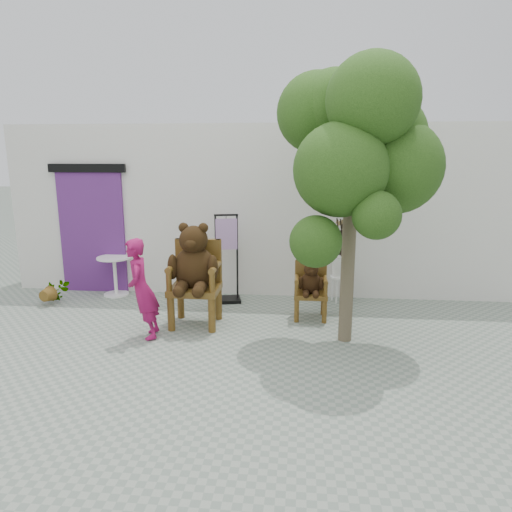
% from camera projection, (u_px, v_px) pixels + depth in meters
% --- Properties ---
extents(ground_plane, '(60.00, 60.00, 0.00)m').
position_uv_depth(ground_plane, '(237.00, 356.00, 5.72)').
color(ground_plane, gray).
rests_on(ground_plane, ground).
extents(back_wall, '(9.00, 1.00, 3.00)m').
position_uv_depth(back_wall, '(260.00, 209.00, 8.41)').
color(back_wall, silver).
rests_on(back_wall, ground).
extents(doorway, '(1.40, 0.11, 2.33)m').
position_uv_depth(doorway, '(92.00, 229.00, 8.26)').
color(doorway, '#58246D').
rests_on(doorway, ground).
extents(chair_big, '(0.73, 0.80, 1.53)m').
position_uv_depth(chair_big, '(195.00, 268.00, 6.64)').
color(chair_big, '#4E3510').
rests_on(chair_big, ground).
extents(chair_small, '(0.50, 0.49, 0.92)m').
position_uv_depth(chair_small, '(311.00, 284.00, 6.98)').
color(chair_small, '#4E3510').
rests_on(chair_small, ground).
extents(person, '(0.43, 0.57, 1.39)m').
position_uv_depth(person, '(142.00, 289.00, 6.18)').
color(person, '#93124D').
rests_on(person, ground).
extents(cafe_table, '(0.60, 0.60, 0.70)m').
position_uv_depth(cafe_table, '(115.00, 271.00, 8.15)').
color(cafe_table, white).
rests_on(cafe_table, ground).
extents(display_stand, '(0.52, 0.44, 1.51)m').
position_uv_depth(display_stand, '(227.00, 269.00, 7.75)').
color(display_stand, black).
rests_on(display_stand, ground).
extents(stool_bucket, '(0.32, 0.32, 1.45)m').
position_uv_depth(stool_bucket, '(340.00, 265.00, 7.73)').
color(stool_bucket, white).
rests_on(stool_bucket, ground).
extents(tree, '(2.12, 1.94, 3.64)m').
position_uv_depth(tree, '(359.00, 141.00, 5.70)').
color(tree, '#4B3F2D').
rests_on(tree, ground).
extents(potted_plant, '(0.46, 0.41, 0.45)m').
position_uv_depth(potted_plant, '(53.00, 290.00, 7.74)').
color(potted_plant, '#18350E').
rests_on(potted_plant, ground).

